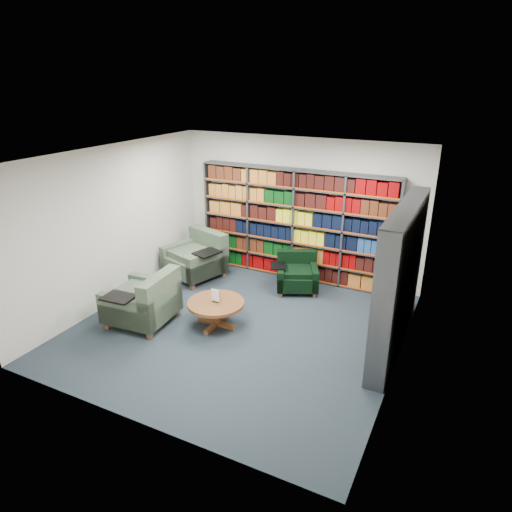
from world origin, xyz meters
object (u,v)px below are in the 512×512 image
at_px(chair_teal_left, 198,259).
at_px(coffee_table, 216,307).
at_px(chair_teal_front, 146,303).
at_px(chair_green_right, 297,274).

relative_size(chair_teal_left, coffee_table, 1.42).
bearing_deg(coffee_table, chair_teal_left, 130.79).
height_order(chair_teal_front, coffee_table, chair_teal_front).
height_order(chair_green_right, chair_teal_front, chair_teal_front).
xyz_separation_m(chair_teal_left, coffee_table, (1.40, -1.62, -0.02)).
distance_m(chair_teal_left, chair_green_right, 2.07).
relative_size(chair_green_right, coffee_table, 1.10).
xyz_separation_m(chair_teal_left, chair_green_right, (2.04, 0.33, -0.09)).
bearing_deg(chair_green_right, chair_teal_left, -170.90).
distance_m(chair_teal_left, chair_teal_front, 2.06).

